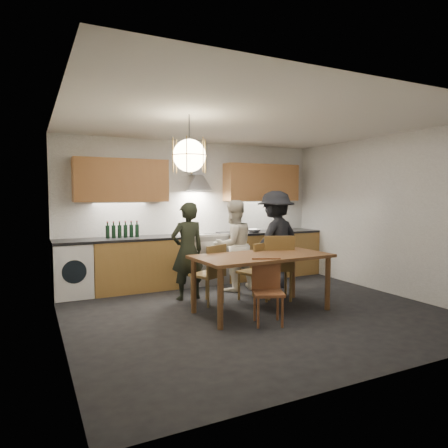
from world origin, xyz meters
name	(u,v)px	position (x,y,z in m)	size (l,w,h in m)	color
ground	(255,311)	(0.00, 0.00, 0.00)	(5.00, 5.00, 0.00)	black
room_shell	(255,188)	(0.00, 0.00, 1.71)	(5.02, 4.52, 2.61)	white
counter_run	(202,259)	(0.02, 1.95, 0.45)	(5.00, 0.62, 0.90)	#BA8B47
range_stove	(200,259)	(0.00, 1.94, 0.44)	(0.90, 0.60, 0.92)	silver
wall_fixtures	(198,181)	(0.00, 2.07, 1.87)	(4.30, 0.54, 1.10)	#BC7F48
pendant_lamp	(189,156)	(-1.00, -0.10, 2.10)	(0.43, 0.43, 0.70)	black
dining_table	(262,261)	(0.07, -0.06, 0.70)	(1.92, 1.02, 0.79)	brown
chair_back_left	(211,270)	(-0.41, 0.56, 0.51)	(0.53, 0.53, 0.89)	brown
chair_back_mid	(258,268)	(0.30, 0.41, 0.52)	(0.51, 0.51, 0.90)	brown
chair_back_right	(278,263)	(0.59, 0.32, 0.58)	(0.60, 0.60, 1.01)	brown
chair_front	(267,286)	(-0.11, -0.50, 0.47)	(0.48, 0.48, 0.81)	brown
person_left	(187,251)	(-0.61, 1.01, 0.75)	(0.55, 0.36, 1.51)	black
person_mid	(233,246)	(0.29, 1.20, 0.76)	(0.74, 0.58, 1.53)	beige
person_right	(276,240)	(1.03, 1.03, 0.84)	(1.09, 0.63, 1.69)	black
mixing_bowl	(254,231)	(1.08, 1.85, 0.93)	(0.27, 0.27, 0.07)	silver
stock_pot	(280,227)	(1.76, 1.98, 0.97)	(0.20, 0.20, 0.14)	silver
wine_bottles	(123,229)	(-1.39, 2.00, 1.04)	(0.56, 0.07, 0.28)	black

